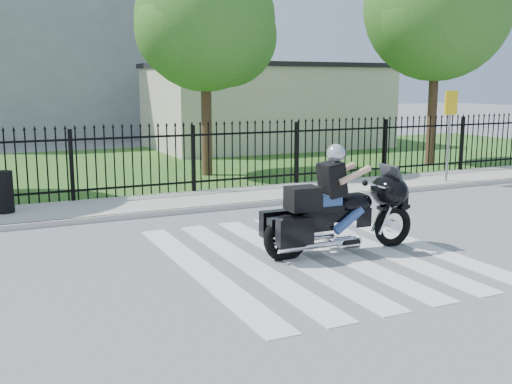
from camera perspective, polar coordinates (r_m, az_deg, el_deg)
name	(u,v)px	position (r m, az deg, el deg)	size (l,w,h in m)	color
ground	(313,255)	(10.15, 5.47, -5.98)	(120.00, 120.00, 0.00)	slate
crosswalk	(313,254)	(10.15, 5.48, -5.94)	(5.00, 5.50, 0.01)	silver
sidewalk	(208,200)	(14.54, -4.62, -0.74)	(40.00, 2.00, 0.12)	#ADAAA3
curb	(223,207)	(13.62, -3.13, -1.47)	(40.00, 0.12, 0.12)	#ADAAA3
grass_strip	(136,166)	(21.16, -11.34, 2.43)	(40.00, 12.00, 0.02)	#2C6121
iron_fence	(193,161)	(15.33, -5.99, 3.00)	(26.00, 0.04, 1.80)	black
tree_mid	(205,21)	(18.63, -4.87, 15.90)	(4.20, 4.20, 6.78)	#382316
tree_right	(438,7)	(22.02, 16.92, 16.54)	(5.00, 5.00, 7.90)	#382316
building_low	(266,108)	(27.18, 0.99, 8.02)	(10.00, 6.00, 3.50)	beige
building_low_roof	(266,66)	(27.17, 1.00, 11.92)	(10.20, 6.20, 0.20)	black
building_tall	(7,21)	(34.56, -22.61, 14.80)	(15.00, 10.00, 12.00)	#909298
motorcycle_rider	(338,208)	(10.13, 7.77, -1.53)	(2.87, 0.89, 1.90)	black
traffic_sign	(450,117)	(17.47, 17.99, 6.80)	(0.54, 0.17, 2.52)	gray
litter_bin	(4,192)	(13.78, -22.89, 0.00)	(0.40, 0.40, 0.89)	black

